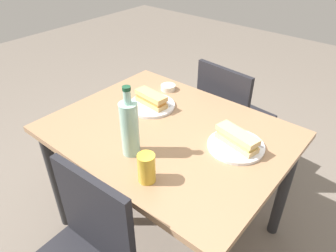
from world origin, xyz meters
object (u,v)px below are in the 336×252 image
at_px(dining_table, 168,146).
at_px(chair_far, 229,116).
at_px(plate_near, 236,146).
at_px(olive_bowl, 168,87).
at_px(baguette_sandwich_far, 151,99).
at_px(knife_far, 158,99).
at_px(plate_far, 151,105).
at_px(baguette_sandwich_near, 237,138).
at_px(knife_near, 242,138).
at_px(water_bottle, 130,128).
at_px(beer_glass, 147,168).

relative_size(dining_table, chair_far, 1.32).
distance_m(plate_near, olive_bowl, 0.63).
bearing_deg(baguette_sandwich_far, plate_near, -2.25).
distance_m(chair_far, knife_far, 0.57).
xyz_separation_m(plate_far, knife_far, (-0.01, 0.06, 0.01)).
xyz_separation_m(dining_table, baguette_sandwich_near, (0.32, 0.09, 0.15)).
xyz_separation_m(dining_table, plate_far, (-0.21, 0.11, 0.11)).
height_order(knife_far, olive_bowl, olive_bowl).
bearing_deg(knife_near, water_bottle, -131.22).
distance_m(chair_far, knife_near, 0.65).
relative_size(plate_near, plate_far, 1.00).
relative_size(plate_near, olive_bowl, 2.94).
bearing_deg(knife_near, plate_near, -90.97).
xyz_separation_m(plate_far, olive_bowl, (-0.06, 0.21, 0.01)).
height_order(dining_table, knife_far, knife_far).
bearing_deg(plate_far, knife_far, 95.79).
xyz_separation_m(plate_far, baguette_sandwich_far, (0.00, 0.00, 0.04)).
xyz_separation_m(knife_near, beer_glass, (-0.16, -0.46, 0.04)).
xyz_separation_m(baguette_sandwich_far, water_bottle, (0.20, -0.35, 0.08)).
bearing_deg(baguette_sandwich_near, dining_table, -164.78).
xyz_separation_m(baguette_sandwich_near, knife_far, (-0.54, 0.08, -0.03)).
height_order(baguette_sandwich_near, water_bottle, water_bottle).
distance_m(plate_far, olive_bowl, 0.22).
xyz_separation_m(chair_far, olive_bowl, (-0.26, -0.32, 0.25)).
xyz_separation_m(knife_near, olive_bowl, (-0.59, 0.18, -0.00)).
xyz_separation_m(baguette_sandwich_near, knife_near, (0.00, 0.06, -0.03)).
distance_m(knife_near, baguette_sandwich_far, 0.53).
relative_size(knife_near, knife_far, 1.00).
xyz_separation_m(dining_table, knife_near, (0.32, 0.14, 0.12)).
relative_size(dining_table, plate_near, 4.43).
distance_m(plate_near, knife_near, 0.06).
bearing_deg(dining_table, chair_far, 90.80).
bearing_deg(water_bottle, knife_near, 48.78).
relative_size(baguette_sandwich_near, knife_far, 1.18).
xyz_separation_m(plate_near, knife_far, (-0.54, 0.08, 0.01)).
height_order(chair_far, olive_bowl, chair_far).
distance_m(dining_table, baguette_sandwich_near, 0.37).
height_order(baguette_sandwich_far, water_bottle, water_bottle).
bearing_deg(water_bottle, baguette_sandwich_near, 44.38).
height_order(baguette_sandwich_far, olive_bowl, baguette_sandwich_far).
bearing_deg(plate_far, olive_bowl, 105.32).
relative_size(plate_near, knife_far, 1.41).
relative_size(dining_table, knife_far, 6.27).
xyz_separation_m(water_bottle, beer_glass, (0.17, -0.08, -0.07)).
bearing_deg(knife_far, chair_far, 66.31).
relative_size(dining_table, knife_near, 6.26).
height_order(dining_table, olive_bowl, olive_bowl).
bearing_deg(knife_near, olive_bowl, 163.37).
height_order(knife_near, baguette_sandwich_far, baguette_sandwich_far).
height_order(chair_far, water_bottle, water_bottle).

